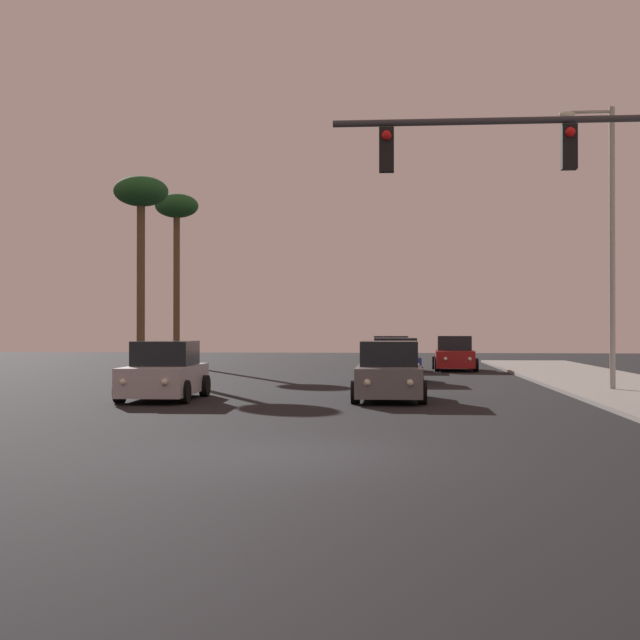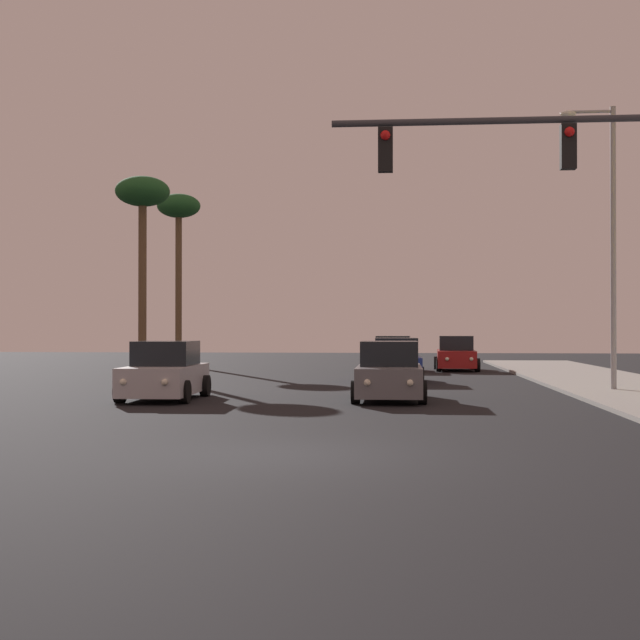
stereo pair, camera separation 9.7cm
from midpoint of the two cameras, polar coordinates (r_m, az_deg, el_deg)
name	(u,v)px [view 1 (the left image)]	position (r m, az deg, el deg)	size (l,w,h in m)	color
ground_plane	(288,454)	(14.64, -2.25, -8.57)	(120.00, 120.00, 0.00)	black
car_green	(392,355)	(42.92, 4.54, -2.25)	(2.04, 4.34, 1.68)	#195933
car_silver	(165,373)	(26.01, -10.02, -3.36)	(2.04, 4.33, 1.68)	#B7B7BC
car_blue	(395,362)	(34.16, 4.73, -2.69)	(2.04, 4.33, 1.68)	navy
car_red	(454,355)	(43.78, 8.53, -2.21)	(2.04, 4.34, 1.68)	maroon
car_grey	(389,373)	(25.46, 4.33, -3.43)	(2.04, 4.31, 1.68)	slate
traffic_light_mast	(592,194)	(18.68, 16.86, 7.74)	(7.38, 0.36, 6.50)	#38383D
street_lamp	(608,232)	(29.92, 17.86, 5.38)	(1.74, 0.24, 9.00)	#99999E
palm_tree_mid	(141,202)	(40.36, -11.46, 7.39)	(2.40, 2.40, 8.76)	brown
palm_tree_far	(177,216)	(50.24, -9.21, 6.58)	(2.40, 2.40, 9.50)	brown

